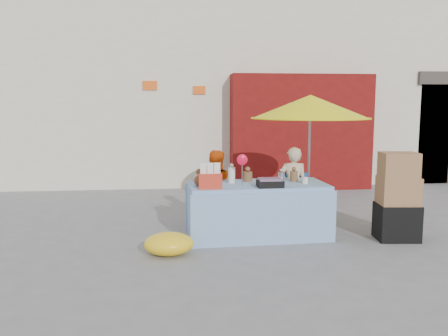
{
  "coord_description": "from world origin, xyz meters",
  "views": [
    {
      "loc": [
        -0.72,
        -6.34,
        1.96
      ],
      "look_at": [
        0.04,
        0.6,
        1.0
      ],
      "focal_mm": 38.0,
      "sensor_mm": 36.0,
      "label": 1
    }
  ],
  "objects": [
    {
      "name": "tarp_bundle",
      "position": [
        -0.78,
        -0.34,
        0.15
      ],
      "size": [
        0.74,
        0.63,
        0.29
      ],
      "primitive_type": "ellipsoid",
      "rotation": [
        0.0,
        0.0,
        -0.18
      ],
      "color": "yellow",
      "rests_on": "ground"
    },
    {
      "name": "umbrella",
      "position": [
        1.48,
        1.09,
        1.89
      ],
      "size": [
        1.9,
        1.9,
        2.09
      ],
      "color": "gray",
      "rests_on": "ground"
    },
    {
      "name": "market_table",
      "position": [
        0.51,
        0.4,
        0.41
      ],
      "size": [
        2.1,
        1.05,
        1.24
      ],
      "rotation": [
        0.0,
        0.0,
        0.04
      ],
      "color": "#84ABD3",
      "rests_on": "ground"
    },
    {
      "name": "ground",
      "position": [
        0.0,
        0.0,
        0.0
      ],
      "size": [
        80.0,
        80.0,
        0.0
      ],
      "primitive_type": "plane",
      "color": "slate",
      "rests_on": "ground"
    },
    {
      "name": "backdrop",
      "position": [
        0.52,
        7.52,
        3.1
      ],
      "size": [
        14.0,
        8.0,
        7.8
      ],
      "color": "silver",
      "rests_on": "ground"
    },
    {
      "name": "vendor_orange",
      "position": [
        -0.07,
        0.94,
        0.62
      ],
      "size": [
        0.64,
        0.52,
        1.23
      ],
      "primitive_type": "imported",
      "rotation": [
        0.0,
        0.0,
        3.04
      ],
      "color": "#E7520C",
      "rests_on": "ground"
    },
    {
      "name": "chair_right",
      "position": [
        1.18,
        0.81,
        0.26
      ],
      "size": [
        0.52,
        0.51,
        0.85
      ],
      "rotation": [
        0.0,
        0.0,
        -0.1
      ],
      "color": "#1F498F",
      "rests_on": "ground"
    },
    {
      "name": "box_stack",
      "position": [
        2.48,
        0.0,
        0.58
      ],
      "size": [
        0.62,
        0.52,
        1.27
      ],
      "rotation": [
        0.0,
        0.0,
        -0.1
      ],
      "color": "black",
      "rests_on": "ground"
    },
    {
      "name": "chair_left",
      "position": [
        -0.07,
        0.81,
        0.26
      ],
      "size": [
        0.52,
        0.51,
        0.85
      ],
      "rotation": [
        0.0,
        0.0,
        -0.1
      ],
      "color": "#1F498F",
      "rests_on": "ground"
    },
    {
      "name": "vendor_beige",
      "position": [
        1.18,
        0.94,
        0.64
      ],
      "size": [
        0.49,
        0.35,
        1.27
      ],
      "primitive_type": "imported",
      "rotation": [
        0.0,
        0.0,
        3.04
      ],
      "color": "beige",
      "rests_on": "ground"
    }
  ]
}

